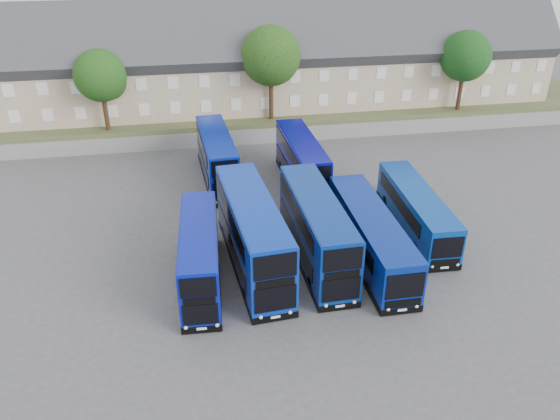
{
  "coord_description": "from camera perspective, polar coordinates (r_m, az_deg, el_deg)",
  "views": [
    {
      "loc": [
        -6.4,
        -27.01,
        20.29
      ],
      "look_at": [
        -0.6,
        5.76,
        2.2
      ],
      "focal_mm": 35.0,
      "sensor_mm": 36.0,
      "label": 1
    }
  ],
  "objects": [
    {
      "name": "ground",
      "position": [
        34.38,
        2.68,
        -7.68
      ],
      "size": [
        120.0,
        120.0,
        0.0
      ],
      "primitive_type": "plane",
      "color": "#48484D",
      "rests_on": "ground"
    },
    {
      "name": "tree_east",
      "position": [
        60.8,
        18.88,
        14.81
      ],
      "size": [
        5.12,
        5.12,
        8.16
      ],
      "color": "#382314",
      "rests_on": "earth_bank"
    },
    {
      "name": "tree_mid",
      "position": [
        54.68,
        -0.82,
        15.6
      ],
      "size": [
        5.76,
        5.76,
        9.18
      ],
      "color": "#382314",
      "rests_on": "earth_bank"
    },
    {
      "name": "coach_east_a",
      "position": [
        36.32,
        9.42,
        -2.81
      ],
      "size": [
        2.59,
        12.19,
        3.33
      ],
      "rotation": [
        0.0,
        0.0,
        -0.0
      ],
      "color": "navy",
      "rests_on": "ground"
    },
    {
      "name": "dd_rear_right",
      "position": [
        45.63,
        2.27,
        4.9
      ],
      "size": [
        2.61,
        10.4,
        4.11
      ],
      "rotation": [
        0.0,
        0.0,
        0.02
      ],
      "color": "#07098E",
      "rests_on": "ground"
    },
    {
      "name": "earth_bank",
      "position": [
        64.31,
        -3.94,
        11.0
      ],
      "size": [
        80.0,
        20.0,
        2.0
      ],
      "primitive_type": "cube",
      "color": "#444A29",
      "rests_on": "ground"
    },
    {
      "name": "dd_front_left",
      "position": [
        33.73,
        -8.36,
        -4.84
      ],
      "size": [
        2.74,
        9.9,
        3.89
      ],
      "rotation": [
        0.0,
        0.0,
        -0.05
      ],
      "color": "#081696",
      "rests_on": "ground"
    },
    {
      "name": "tree_far",
      "position": [
        69.61,
        20.8,
        16.38
      ],
      "size": [
        5.44,
        5.44,
        8.67
      ],
      "color": "#382314",
      "rests_on": "earth_bank"
    },
    {
      "name": "retaining_wall",
      "position": [
        55.0,
        -2.73,
        7.68
      ],
      "size": [
        70.0,
        0.4,
        1.5
      ],
      "primitive_type": "cube",
      "color": "slate",
      "rests_on": "ground"
    },
    {
      "name": "dd_front_right",
      "position": [
        35.5,
        3.81,
        -2.2
      ],
      "size": [
        2.85,
        11.29,
        4.46
      ],
      "rotation": [
        0.0,
        0.0,
        0.02
      ],
      "color": "navy",
      "rests_on": "ground"
    },
    {
      "name": "dd_rear_left",
      "position": [
        46.81,
        -6.6,
        5.38
      ],
      "size": [
        2.98,
        10.58,
        4.16
      ],
      "rotation": [
        0.0,
        0.0,
        0.06
      ],
      "color": "#0922A5",
      "rests_on": "ground"
    },
    {
      "name": "tree_west",
      "position": [
        54.28,
        -18.1,
        13.04
      ],
      "size": [
        4.8,
        4.8,
        7.65
      ],
      "color": "#382314",
      "rests_on": "earth_bank"
    },
    {
      "name": "coach_east_b",
      "position": [
        40.37,
        14.02,
        -0.16
      ],
      "size": [
        2.78,
        11.22,
        3.04
      ],
      "rotation": [
        0.0,
        0.0,
        -0.04
      ],
      "color": "#083893",
      "rests_on": "ground"
    },
    {
      "name": "terrace_row",
      "position": [
        59.38,
        -0.68,
        15.19
      ],
      "size": [
        60.0,
        10.4,
        11.2
      ],
      "color": "tan",
      "rests_on": "earth_bank"
    },
    {
      "name": "dd_front_mid",
      "position": [
        34.77,
        -2.88,
        -2.64
      ],
      "size": [
        3.67,
        12.04,
        4.72
      ],
      "rotation": [
        0.0,
        0.0,
        0.08
      ],
      "color": "#082CA4",
      "rests_on": "ground"
    }
  ]
}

